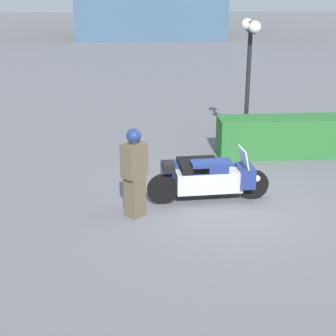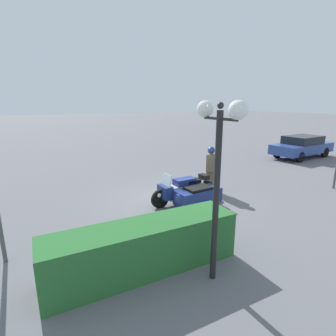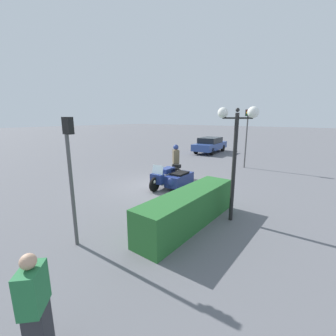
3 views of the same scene
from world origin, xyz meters
name	(u,v)px [view 1 (image 1 of 3)]	position (x,y,z in m)	size (l,w,h in m)	color
ground_plane	(222,205)	(0.00, 0.00, 0.00)	(160.00, 160.00, 0.00)	slate
police_motorcycle	(207,175)	(-0.26, 0.57, 0.46)	(2.64, 1.27, 1.16)	black
officer_rider	(134,171)	(-1.85, -0.40, 0.96)	(0.56, 0.56, 1.82)	brown
hedge_bush_curbside	(294,136)	(2.50, 3.20, 0.53)	(4.10, 0.95, 1.06)	#28662D
twin_lamp_post	(249,52)	(1.37, 4.09, 2.68)	(0.32, 1.22, 3.53)	black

